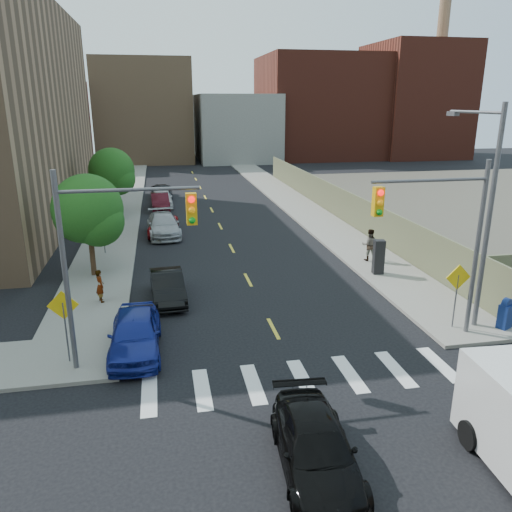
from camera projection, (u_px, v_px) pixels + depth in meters
name	position (u px, v px, depth m)	size (l,w,h in m)	color
ground	(341.00, 458.00, 13.15)	(160.00, 160.00, 0.00)	black
sidewalk_nw	(126.00, 193.00, 50.63)	(3.50, 73.00, 0.15)	gray
sidewalk_ne	(274.00, 188.00, 53.44)	(3.50, 73.00, 0.15)	gray
fence_north	(333.00, 200.00, 40.77)	(0.12, 44.00, 2.50)	#696F4D
bg_bldg_west	(33.00, 122.00, 72.99)	(14.00, 18.00, 12.00)	#592319
bg_bldg_midwest	(144.00, 111.00, 77.32)	(14.00, 16.00, 15.00)	#8C6B4C
bg_bldg_center	(236.00, 128.00, 78.73)	(12.00, 16.00, 10.00)	gray
bg_bldg_east	(318.00, 107.00, 82.25)	(18.00, 18.00, 16.00)	#592319
bg_bldg_fareast	(413.00, 101.00, 82.98)	(14.00, 16.00, 18.00)	#592319
smokestack	(439.00, 69.00, 82.22)	(1.80, 1.80, 28.00)	#8C6B4C
signal_nw	(111.00, 244.00, 16.35)	(4.59, 0.30, 7.00)	#59595E
signal_ne	(444.00, 227.00, 18.52)	(4.59, 0.30, 7.00)	#59595E
streetlight_ne	(485.00, 202.00, 19.56)	(0.25, 3.70, 9.00)	#59595E
warn_sign_nw	(64.00, 313.00, 17.24)	(1.06, 0.06, 2.83)	#59595E
warn_sign_ne	(457.00, 284.00, 19.96)	(1.06, 0.06, 2.83)	#59595E
warn_sign_midwest	(103.00, 223.00, 29.89)	(1.06, 0.06, 2.83)	#59595E
tree_west_near	(88.00, 213.00, 25.71)	(3.66, 3.64, 5.52)	#332114
tree_west_far	(112.00, 174.00, 39.77)	(3.66, 3.64, 5.52)	#332114
parked_car_blue	(135.00, 333.00, 18.49)	(1.85, 4.59, 1.57)	navy
parked_car_black	(168.00, 286.00, 23.42)	(1.46, 4.19, 1.38)	black
parked_car_red	(164.00, 226.00, 34.96)	(2.13, 4.62, 1.28)	maroon
parked_car_silver	(163.00, 225.00, 34.78)	(2.12, 5.22, 1.52)	#9FA2A7
parked_car_white	(162.00, 198.00, 44.23)	(1.86, 4.61, 1.57)	silver
parked_car_maroon	(160.00, 202.00, 43.05)	(1.48, 4.25, 1.40)	#3D0C14
parked_car_grey	(161.00, 192.00, 48.37)	(2.04, 4.42, 1.23)	#212227
black_sedan	(316.00, 448.00, 12.56)	(1.86, 4.58, 1.33)	black
mailbox	(505.00, 313.00, 20.21)	(0.65, 0.59, 1.30)	navy
payphone	(379.00, 257.00, 26.55)	(0.55, 0.45, 1.85)	black
pedestrian_west	(100.00, 286.00, 22.83)	(0.56, 0.37, 1.54)	gray
pedestrian_east	(369.00, 245.00, 28.76)	(0.90, 0.70, 1.86)	gray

